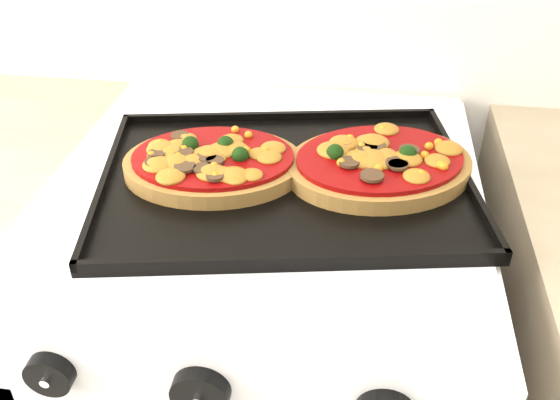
% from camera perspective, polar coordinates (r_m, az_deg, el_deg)
% --- Properties ---
extents(stove, '(0.60, 0.60, 0.91)m').
position_cam_1_polar(stove, '(1.18, -1.06, -16.79)').
color(stove, white).
rests_on(stove, floor).
extents(control_panel, '(0.60, 0.02, 0.09)m').
position_cam_1_polar(control_panel, '(0.67, -5.85, -15.93)').
color(control_panel, white).
rests_on(control_panel, stove).
extents(knob_left, '(0.05, 0.02, 0.05)m').
position_cam_1_polar(knob_left, '(0.72, -20.30, -14.73)').
color(knob_left, black).
rests_on(knob_left, control_panel).
extents(knob_center, '(0.06, 0.02, 0.06)m').
position_cam_1_polar(knob_center, '(0.67, -7.28, -17.08)').
color(knob_center, black).
rests_on(knob_center, control_panel).
extents(baking_tray, '(0.55, 0.45, 0.02)m').
position_cam_1_polar(baking_tray, '(0.84, 0.49, 2.02)').
color(baking_tray, black).
rests_on(baking_tray, stove).
extents(pizza_left, '(0.27, 0.22, 0.04)m').
position_cam_1_polar(pizza_left, '(0.85, -6.12, 3.56)').
color(pizza_left, '#A67539').
rests_on(pizza_left, baking_tray).
extents(pizza_right, '(0.30, 0.27, 0.04)m').
position_cam_1_polar(pizza_right, '(0.85, 9.08, 3.41)').
color(pizza_right, '#A67539').
rests_on(pizza_right, baking_tray).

